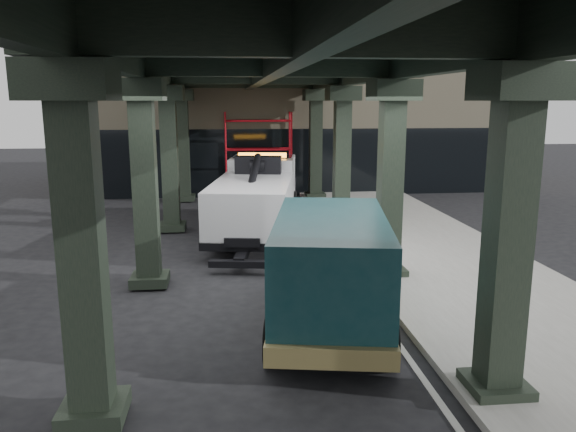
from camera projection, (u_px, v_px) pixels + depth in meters
ground at (296, 310)px, 12.29m from camera, size 90.00×90.00×0.00m
sidewalk at (457, 273)px, 14.70m from camera, size 5.00×40.00×0.15m
lane_stripe at (352, 279)px, 14.41m from camera, size 0.12×38.00×0.01m
viaduct at (270, 59)px, 13.09m from camera, size 7.40×32.00×6.40m
building at (288, 110)px, 31.17m from camera, size 22.00×10.00×8.00m
scaffolding at (258, 153)px, 26.12m from camera, size 3.08×0.88×4.00m
tow_truck at (258, 195)px, 19.29m from camera, size 3.52×8.58×2.74m
towed_van at (330, 267)px, 11.22m from camera, size 3.12×5.99×2.32m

